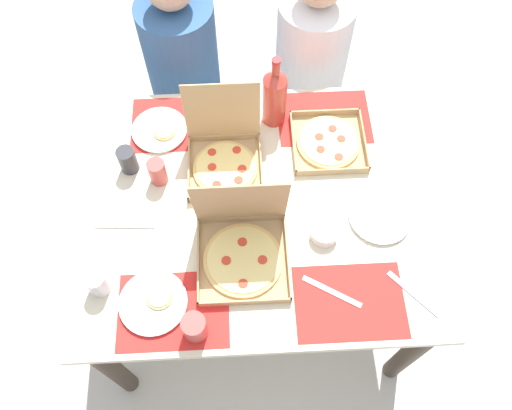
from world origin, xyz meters
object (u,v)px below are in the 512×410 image
pizza_box_center (328,142)px  cup_red (195,327)px  condiment_bowl (325,233)px  plate_far_right (154,302)px  soda_bottle (275,96)px  diner_left_seat (186,83)px  cup_clear_right (158,172)px  pizza_box_edge_far (242,247)px  cup_dark (97,283)px  cup_spare (128,160)px  plate_near_left (380,217)px  pizza_box_corner_right (225,156)px  plate_far_left (160,130)px  diner_right_seat (308,79)px

pizza_box_center → cup_red: 0.86m
cup_red → condiment_bowl: size_ratio=1.10×
plate_far_right → soda_bottle: soda_bottle is taller
diner_left_seat → cup_clear_right: bearing=-95.3°
pizza_box_edge_far → cup_dark: bearing=-168.1°
cup_red → diner_left_seat: 1.26m
plate_far_right → cup_clear_right: cup_clear_right is taller
cup_spare → condiment_bowl: cup_spare is taller
plate_near_left → pizza_box_edge_far: bearing=-167.1°
plate_near_left → condiment_bowl: (-0.20, -0.06, 0.01)m
pizza_box_center → cup_clear_right: cup_clear_right is taller
soda_bottle → diner_left_seat: diner_left_seat is taller
cup_dark → cup_spare: bearing=81.5°
pizza_box_center → cup_clear_right: (-0.63, -0.12, 0.04)m
cup_spare → cup_red: 0.67m
cup_red → pizza_box_corner_right: bearing=80.4°
pizza_box_edge_far → plate_near_left: (0.49, 0.11, -0.04)m
pizza_box_center → pizza_box_corner_right: size_ratio=0.90×
cup_red → cup_dark: 0.35m
condiment_bowl → plate_far_left: bearing=141.1°
soda_bottle → cup_dark: soda_bottle is taller
cup_dark → plate_far_right: bearing=-18.8°
pizza_box_center → pizza_box_corner_right: bearing=-170.7°
pizza_box_corner_right → pizza_box_edge_far: bearing=-82.1°
plate_near_left → cup_spare: bearing=164.2°
plate_far_right → diner_left_seat: diner_left_seat is taller
pizza_box_corner_right → pizza_box_edge_far: size_ratio=0.91×
cup_spare → plate_near_left: bearing=-15.8°
cup_dark → diner_right_seat: bearing=52.7°
plate_near_left → cup_red: (-0.65, -0.37, 0.04)m
plate_far_right → cup_red: 0.18m
pizza_box_corner_right → plate_far_left: bearing=147.9°
cup_red → cup_clear_right: bearing=103.4°
cup_clear_right → cup_red: bearing=-76.6°
cup_red → cup_spare: bearing=111.4°
soda_bottle → plate_far_right: bearing=-121.1°
diner_left_seat → plate_far_right: bearing=-93.2°
diner_right_seat → plate_near_left: bearing=-80.2°
pizza_box_center → condiment_bowl: (-0.06, -0.38, 0.01)m
condiment_bowl → diner_left_seat: bearing=119.4°
pizza_box_corner_right → plate_near_left: size_ratio=1.39×
cup_dark → diner_left_seat: (0.24, 1.07, -0.28)m
cup_clear_right → diner_right_seat: (0.63, 0.66, -0.29)m
pizza_box_center → cup_spare: 0.75m
cup_clear_right → cup_red: size_ratio=1.00×
pizza_box_edge_far → diner_right_seat: 1.07m
pizza_box_edge_far → soda_bottle: (0.14, 0.57, 0.08)m
plate_near_left → condiment_bowl: size_ratio=2.28×
diner_left_seat → cup_dark: bearing=-102.7°
pizza_box_center → cup_red: (-0.50, -0.69, 0.04)m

